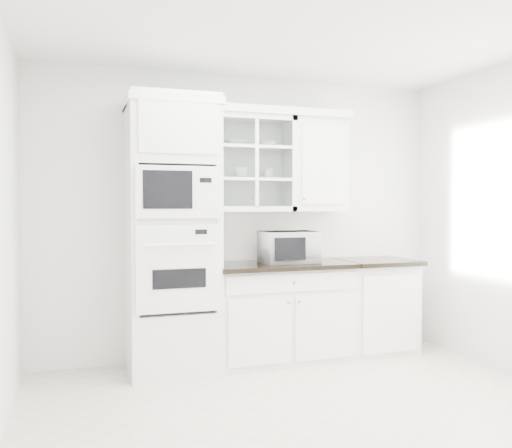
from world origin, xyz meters
name	(u,v)px	position (x,y,z in m)	size (l,w,h in m)	color
ground	(319,420)	(0.00, 0.00, 0.01)	(4.00, 3.50, 0.01)	beige
room_shell	(295,162)	(0.00, 0.43, 1.78)	(4.00, 3.50, 2.70)	white
oven_column	(172,235)	(-0.75, 1.42, 1.20)	(0.76, 0.68, 2.40)	white
base_cabinet_run	(281,311)	(0.28, 1.45, 0.46)	(1.32, 0.67, 0.92)	white
extra_base_cabinet	(374,305)	(1.28, 1.45, 0.46)	(0.72, 0.67, 0.92)	white
upper_cabinet_glass	(251,164)	(0.03, 1.58, 1.85)	(0.80, 0.33, 0.90)	white
upper_cabinet_solid	(317,165)	(0.71, 1.58, 1.85)	(0.55, 0.33, 0.90)	white
crown_molding	(241,111)	(-0.07, 1.56, 2.33)	(2.14, 0.38, 0.07)	white
countertop_microwave	(288,247)	(0.34, 1.41, 1.07)	(0.51, 0.42, 0.30)	white
bowl_a	(237,143)	(-0.11, 1.59, 2.04)	(0.23, 0.23, 0.06)	white
bowl_b	(267,145)	(0.19, 1.59, 2.04)	(0.18, 0.18, 0.05)	white
cup_a	(241,173)	(-0.08, 1.57, 1.76)	(0.13, 0.13, 0.10)	white
cup_b	(268,174)	(0.20, 1.59, 1.76)	(0.10, 0.10, 0.10)	white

